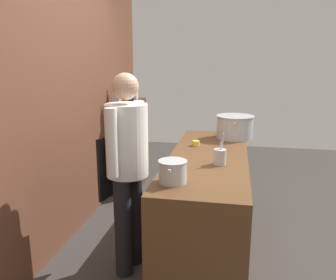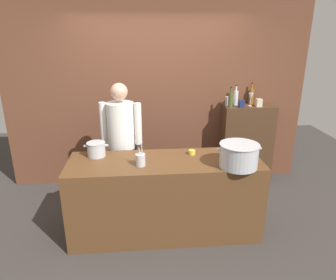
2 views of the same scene
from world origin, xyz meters
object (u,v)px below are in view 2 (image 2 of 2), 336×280
at_px(stockpot_small, 96,149).
at_px(wine_bottle_olive, 230,100).
at_px(stockpot_large, 239,155).
at_px(spice_tin_navy, 242,104).
at_px(wine_bottle_amber, 251,96).
at_px(butter_jar, 192,152).
at_px(spice_tin_cream, 259,103).
at_px(spice_tin_silver, 228,101).
at_px(utensil_crock, 140,160).
at_px(wine_bottle_clear, 236,98).
at_px(wine_glass_tall, 251,97).
at_px(chef, 122,138).

height_order(stockpot_small, wine_bottle_olive, wine_bottle_olive).
relative_size(stockpot_large, spice_tin_navy, 4.30).
bearing_deg(wine_bottle_amber, butter_jar, -133.05).
bearing_deg(stockpot_large, spice_tin_navy, 71.95).
relative_size(stockpot_small, wine_bottle_olive, 0.93).
relative_size(stockpot_small, butter_jar, 3.58).
height_order(wine_bottle_olive, spice_tin_cream, wine_bottle_olive).
xyz_separation_m(wine_bottle_olive, spice_tin_silver, (0.00, 0.12, -0.05)).
distance_m(stockpot_large, wine_bottle_amber, 1.67).
xyz_separation_m(butter_jar, wine_bottle_olive, (0.70, 0.95, 0.40)).
xyz_separation_m(utensil_crock, wine_bottle_clear, (1.40, 1.35, 0.36)).
distance_m(wine_bottle_olive, wine_glass_tall, 0.32).
height_order(stockpot_large, butter_jar, stockpot_large).
xyz_separation_m(stockpot_small, wine_bottle_amber, (2.15, 1.09, 0.35)).
relative_size(wine_bottle_clear, wine_glass_tall, 1.57).
distance_m(chef, wine_bottle_olive, 1.64).
bearing_deg(spice_tin_silver, stockpot_large, -100.65).
distance_m(chef, wine_glass_tall, 1.95).
bearing_deg(utensil_crock, chef, 107.84).
bearing_deg(stockpot_large, wine_glass_tall, 67.26).
bearing_deg(chef, wine_bottle_olive, -150.55).
distance_m(butter_jar, wine_bottle_clear, 1.41).
bearing_deg(wine_bottle_clear, butter_jar, -126.82).
xyz_separation_m(utensil_crock, butter_jar, (0.59, 0.27, -0.04)).
bearing_deg(wine_bottle_olive, wine_bottle_amber, 26.66).
relative_size(stockpot_large, wine_bottle_amber, 1.49).
bearing_deg(stockpot_large, spice_tin_silver, 79.35).
xyz_separation_m(butter_jar, wine_glass_tall, (1.01, 1.01, 0.42)).
height_order(butter_jar, wine_bottle_clear, wine_bottle_clear).
relative_size(butter_jar, wine_glass_tall, 0.41).
bearing_deg(stockpot_large, chef, 146.02).
distance_m(wine_bottle_olive, spice_tin_silver, 0.13).
bearing_deg(wine_bottle_amber, wine_glass_tall, -111.93).
bearing_deg(spice_tin_silver, butter_jar, -123.17).
height_order(stockpot_large, wine_glass_tall, wine_glass_tall).
xyz_separation_m(wine_bottle_amber, wine_glass_tall, (-0.05, -0.13, 0.01)).
relative_size(chef, spice_tin_cream, 15.10).
bearing_deg(spice_tin_cream, wine_glass_tall, 157.28).
relative_size(utensil_crock, butter_jar, 3.49).
relative_size(chef, wine_bottle_olive, 5.68).
xyz_separation_m(wine_bottle_olive, spice_tin_navy, (0.16, -0.02, -0.06)).
bearing_deg(spice_tin_navy, spice_tin_cream, 7.38).
relative_size(utensil_crock, spice_tin_navy, 2.44).
bearing_deg(chef, stockpot_small, 70.11).
distance_m(stockpot_small, butter_jar, 1.09).
bearing_deg(wine_bottle_clear, utensil_crock, -136.11).
distance_m(chef, utensil_crock, 0.77).
bearing_deg(spice_tin_silver, wine_bottle_clear, 5.52).
xyz_separation_m(chef, spice_tin_silver, (1.53, 0.61, 0.31)).
bearing_deg(wine_bottle_olive, stockpot_large, -101.42).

